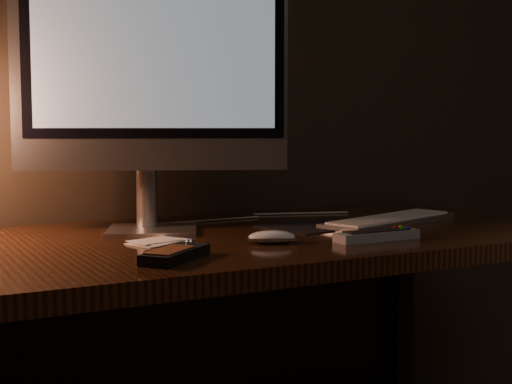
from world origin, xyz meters
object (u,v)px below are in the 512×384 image
mouse (272,239)px  tv_remote (377,235)px  monitor (151,64)px  keyboard (390,220)px  media_remote (175,254)px  desk (219,285)px

mouse → tv_remote: size_ratio=0.50×
monitor → keyboard: monitor is taller
keyboard → mouse: mouse is taller
monitor → media_remote: bearing=-80.1°
tv_remote → media_remote: bearing=-178.7°
keyboard → tv_remote: size_ratio=2.23×
monitor → tv_remote: size_ratio=3.31×
monitor → mouse: bearing=-35.1°
mouse → monitor: bearing=144.0°
mouse → tv_remote: (0.22, -0.07, 0.00)m
monitor → tv_remote: monitor is taller
mouse → keyboard: bearing=41.0°
media_remote → monitor: bearing=36.3°
media_remote → tv_remote: media_remote is taller
desk → keyboard: 0.46m
desk → tv_remote: 0.40m
monitor → desk: bearing=7.2°
monitor → tv_remote: bearing=-18.3°
desk → media_remote: 0.41m
desk → keyboard: bearing=-10.7°
desk → keyboard: (0.43, -0.08, 0.14)m
keyboard → tv_remote: tv_remote is taller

